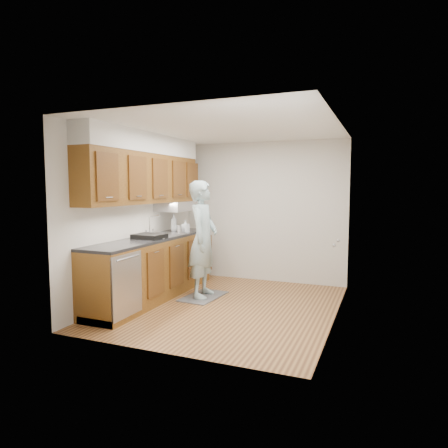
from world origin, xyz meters
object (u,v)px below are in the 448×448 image
Objects in this scene: soap_bottle_c at (186,226)px; dish_rack at (149,236)px; soap_bottle_a at (174,223)px; person at (203,231)px; steel_can at (179,229)px; soap_bottle_b at (186,226)px.

dish_rack is at bearing -91.85° from soap_bottle_c.
soap_bottle_c is 0.37× the size of dish_rack.
soap_bottle_c is (0.17, 0.11, -0.07)m from soap_bottle_a.
person reaches higher than soap_bottle_c.
soap_bottle_a is 0.22m from soap_bottle_c.
soap_bottle_c is 0.34m from steel_can.
soap_bottle_b is at bearing -17.06° from soap_bottle_a.
soap_bottle_c is at bearing 38.78° from person.
person is at bearing -44.75° from soap_bottle_c.
soap_bottle_b is 1.59× the size of steel_can.
soap_bottle_a is 1.88× the size of soap_bottle_c.
soap_bottle_a is at bearing 51.08° from person.
soap_bottle_a is 0.28m from soap_bottle_b.
soap_bottle_c is at bearing 92.47° from dish_rack.
person is at bearing -38.85° from soap_bottle_b.
soap_bottle_b is (0.27, -0.08, -0.04)m from soap_bottle_a.
dish_rack is (-0.04, -1.09, -0.05)m from soap_bottle_c.
soap_bottle_b is 0.91m from dish_rack.
soap_bottle_a reaches higher than soap_bottle_c.
soap_bottle_b is at bearing 44.69° from person.
person is 0.81m from dish_rack.
soap_bottle_c is (-0.10, 0.19, -0.03)m from soap_bottle_b.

